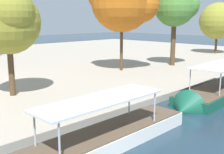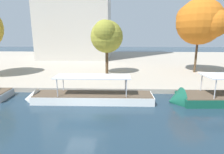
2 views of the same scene
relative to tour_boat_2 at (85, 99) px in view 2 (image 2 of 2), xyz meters
The scene contains 5 objects.
ground_plane 4.43m from the tour_boat_2, 84.29° to the right, with size 220.00×220.00×0.00m, color #1E3342.
dock_promenade 30.49m from the tour_boat_2, 89.18° to the left, with size 120.00×55.00×0.60m, color #A39989.
tour_boat_2 is the anchor object (origin of this frame).
tree_0 24.39m from the tour_boat_2, 38.80° to the left, with size 7.79×8.30×12.73m.
tree_5 13.89m from the tour_boat_2, 82.72° to the left, with size 5.45×5.85×9.08m.
Camera 2 is at (3.24, -13.88, 6.98)m, focal length 28.46 mm.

